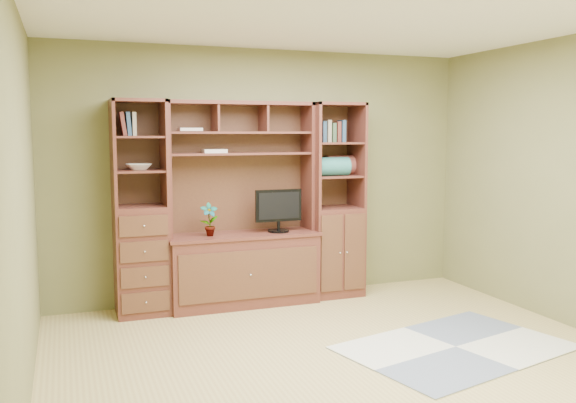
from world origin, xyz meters
name	(u,v)px	position (x,y,z in m)	size (l,w,h in m)	color
room	(348,192)	(0.00, 0.00, 1.30)	(4.60, 4.10, 2.64)	tan
center_hutch	(243,204)	(-0.32, 1.73, 1.02)	(1.54, 0.53, 2.05)	#54261D
left_tower	(140,208)	(-1.32, 1.77, 1.02)	(0.50, 0.45, 2.05)	#54261D
right_tower	(334,200)	(0.70, 1.77, 1.02)	(0.55, 0.45, 2.05)	#54261D
rug	(456,347)	(0.95, -0.09, 0.01)	(1.77, 1.18, 0.01)	#9EA3A4
monitor	(278,203)	(0.05, 1.70, 1.03)	(0.49, 0.22, 0.60)	black
orchid	(209,219)	(-0.67, 1.70, 0.89)	(0.17, 0.12, 0.33)	#974233
magazines	(214,151)	(-0.58, 1.82, 1.56)	(0.23, 0.17, 0.04)	beige
bowl	(139,167)	(-1.32, 1.77, 1.42)	(0.24, 0.24, 0.06)	beige
blanket_teal	(333,166)	(0.66, 1.73, 1.39)	(0.34, 0.19, 0.19)	#2B726A
blanket_red	(343,165)	(0.84, 1.85, 1.39)	(0.37, 0.20, 0.20)	brown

